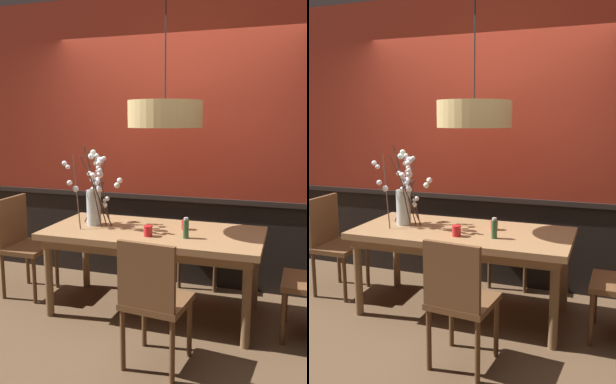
# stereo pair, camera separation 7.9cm
# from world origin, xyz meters

# --- Properties ---
(ground_plane) EXTENTS (24.00, 24.00, 0.00)m
(ground_plane) POSITION_xyz_m (0.00, 0.00, 0.00)
(ground_plane) COLOR brown
(back_wall) EXTENTS (5.21, 0.14, 2.89)m
(back_wall) POSITION_xyz_m (0.00, 0.79, 1.43)
(back_wall) COLOR black
(back_wall) RESTS_ON ground
(dining_table) EXTENTS (1.85, 0.87, 0.75)m
(dining_table) POSITION_xyz_m (0.00, 0.00, 0.66)
(dining_table) COLOR #997047
(dining_table) RESTS_ON ground
(chair_far_side_right) EXTENTS (0.43, 0.44, 0.91)m
(chair_far_side_right) POSITION_xyz_m (0.25, 0.85, 0.51)
(chair_far_side_right) COLOR brown
(chair_far_side_right) RESTS_ON ground
(chair_head_west_end) EXTENTS (0.40, 0.45, 0.95)m
(chair_head_west_end) POSITION_xyz_m (-1.34, 0.02, 0.53)
(chair_head_west_end) COLOR brown
(chair_head_west_end) RESTS_ON ground
(chair_near_side_right) EXTENTS (0.45, 0.44, 0.92)m
(chair_near_side_right) POSITION_xyz_m (0.27, -0.81, 0.52)
(chair_near_side_right) COLOR brown
(chair_near_side_right) RESTS_ON ground
(vase_with_blossoms) EXTENTS (0.49, 0.42, 0.72)m
(vase_with_blossoms) POSITION_xyz_m (-0.55, 0.01, 1.00)
(vase_with_blossoms) COLOR silver
(vase_with_blossoms) RESTS_ON dining_table
(candle_holder_nearer_center) EXTENTS (0.07, 0.07, 0.08)m
(candle_holder_nearer_center) POSITION_xyz_m (0.25, 0.11, 0.79)
(candle_holder_nearer_center) COLOR red
(candle_holder_nearer_center) RESTS_ON dining_table
(candle_holder_nearer_edge) EXTENTS (0.08, 0.08, 0.09)m
(candle_holder_nearer_edge) POSITION_xyz_m (0.02, -0.19, 0.79)
(candle_holder_nearer_edge) COLOR red
(candle_holder_nearer_edge) RESTS_ON dining_table
(condiment_bottle) EXTENTS (0.05, 0.05, 0.17)m
(condiment_bottle) POSITION_xyz_m (0.32, -0.15, 0.83)
(condiment_bottle) COLOR #2D5633
(condiment_bottle) RESTS_ON dining_table
(pendant_lamp) EXTENTS (0.62, 0.62, 1.27)m
(pendant_lamp) POSITION_xyz_m (0.08, 0.07, 1.72)
(pendant_lamp) COLOR tan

